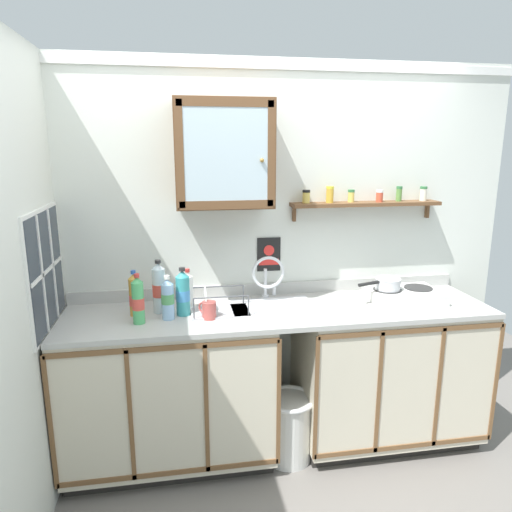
% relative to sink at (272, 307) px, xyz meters
% --- Properties ---
extents(floor, '(5.67, 5.67, 0.00)m').
position_rel_sink_xyz_m(floor, '(0.04, -0.40, -0.97)').
color(floor, slate).
rests_on(floor, ground).
extents(back_wall, '(3.27, 0.07, 2.48)m').
position_rel_sink_xyz_m(back_wall, '(0.04, 0.29, 0.28)').
color(back_wall, silver).
rests_on(back_wall, ground).
extents(side_wall_left, '(0.05, 3.47, 2.48)m').
position_rel_sink_xyz_m(side_wall_left, '(-1.32, -0.67, 0.27)').
color(side_wall_left, silver).
rests_on(side_wall_left, ground).
extents(lower_cabinet_run, '(1.27, 0.63, 0.94)m').
position_rel_sink_xyz_m(lower_cabinet_run, '(-0.65, -0.04, -0.49)').
color(lower_cabinet_run, black).
rests_on(lower_cabinet_run, ground).
extents(lower_cabinet_run_right, '(1.19, 0.63, 0.94)m').
position_rel_sink_xyz_m(lower_cabinet_run_right, '(0.78, -0.04, -0.49)').
color(lower_cabinet_run_right, black).
rests_on(lower_cabinet_run_right, ground).
extents(countertop, '(2.63, 0.65, 0.03)m').
position_rel_sink_xyz_m(countertop, '(0.04, -0.04, -0.01)').
color(countertop, '#B2B2AD').
rests_on(countertop, lower_cabinet_run).
extents(backsplash, '(2.63, 0.02, 0.08)m').
position_rel_sink_xyz_m(backsplash, '(0.04, 0.26, 0.04)').
color(backsplash, '#B2B2AD').
rests_on(backsplash, countertop).
extents(sink, '(0.51, 0.40, 0.41)m').
position_rel_sink_xyz_m(sink, '(0.00, 0.00, 0.00)').
color(sink, silver).
rests_on(sink, countertop).
extents(hot_plate_stove, '(0.45, 0.32, 0.08)m').
position_rel_sink_xyz_m(hot_plate_stove, '(0.87, -0.03, 0.04)').
color(hot_plate_stove, silver).
rests_on(hot_plate_stove, countertop).
extents(saucepan, '(0.31, 0.17, 0.07)m').
position_rel_sink_xyz_m(saucepan, '(0.76, -0.00, 0.12)').
color(saucepan, silver).
rests_on(saucepan, hot_plate_stove).
extents(bottle_water_blue_0, '(0.07, 0.07, 0.26)m').
position_rel_sink_xyz_m(bottle_water_blue_0, '(-0.63, -0.10, 0.12)').
color(bottle_water_blue_0, '#8CB7E0').
rests_on(bottle_water_blue_0, countertop).
extents(bottle_soda_green_1, '(0.07, 0.07, 0.29)m').
position_rel_sink_xyz_m(bottle_soda_green_1, '(-0.80, -0.14, 0.13)').
color(bottle_soda_green_1, '#4CB266').
rests_on(bottle_soda_green_1, countertop).
extents(bottle_opaque_white_2, '(0.07, 0.07, 0.25)m').
position_rel_sink_xyz_m(bottle_opaque_white_2, '(-0.51, 0.06, 0.12)').
color(bottle_opaque_white_2, white).
rests_on(bottle_opaque_white_2, countertop).
extents(bottle_detergent_teal_3, '(0.08, 0.08, 0.29)m').
position_rel_sink_xyz_m(bottle_detergent_teal_3, '(-0.55, -0.04, 0.13)').
color(bottle_detergent_teal_3, teal).
rests_on(bottle_detergent_teal_3, countertop).
extents(bottle_juice_amber_4, '(0.06, 0.06, 0.27)m').
position_rel_sink_xyz_m(bottle_juice_amber_4, '(-0.83, -0.01, 0.12)').
color(bottle_juice_amber_4, gold).
rests_on(bottle_juice_amber_4, countertop).
extents(bottle_water_clear_5, '(0.08, 0.08, 0.33)m').
position_rel_sink_xyz_m(bottle_water_clear_5, '(-0.69, 0.02, 0.15)').
color(bottle_water_clear_5, silver).
rests_on(bottle_water_clear_5, countertop).
extents(dish_rack, '(0.35, 0.23, 0.17)m').
position_rel_sink_xyz_m(dish_rack, '(-0.35, -0.05, 0.03)').
color(dish_rack, '#B2B2B7').
rests_on(dish_rack, countertop).
extents(mug, '(0.10, 0.10, 0.10)m').
position_rel_sink_xyz_m(mug, '(-0.40, -0.13, 0.05)').
color(mug, '#B24C47').
rests_on(mug, countertop).
extents(wall_cabinet, '(0.57, 0.35, 0.62)m').
position_rel_sink_xyz_m(wall_cabinet, '(-0.28, 0.10, 0.93)').
color(wall_cabinet, brown).
extents(spice_shelf, '(1.01, 0.14, 0.23)m').
position_rel_sink_xyz_m(spice_shelf, '(0.66, 0.20, 0.62)').
color(spice_shelf, brown).
extents(warning_sign, '(0.16, 0.01, 0.23)m').
position_rel_sink_xyz_m(warning_sign, '(0.03, 0.26, 0.28)').
color(warning_sign, black).
extents(window, '(0.03, 0.67, 0.68)m').
position_rel_sink_xyz_m(window, '(-1.29, -0.09, 0.32)').
color(window, '#262D38').
extents(trash_bin, '(0.32, 0.32, 0.43)m').
position_rel_sink_xyz_m(trash_bin, '(0.08, -0.16, -0.74)').
color(trash_bin, silver).
rests_on(trash_bin, ground).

